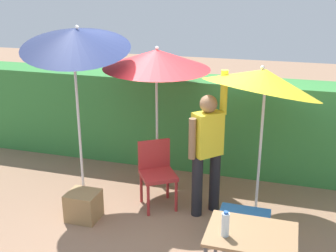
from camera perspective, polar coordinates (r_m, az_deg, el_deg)
ground_plane at (r=5.72m, az=-0.89°, el=-11.43°), size 24.00×24.00×0.00m
hedge_row at (r=6.87m, az=3.23°, el=0.59°), size 8.00×0.70×1.47m
umbrella_rainbow at (r=5.86m, az=-1.54°, el=9.05°), size 1.51×1.51×2.07m
umbrella_orange at (r=5.29m, az=12.84°, el=6.12°), size 1.54×1.50×2.14m
umbrella_yellow at (r=5.60m, az=-12.48°, el=11.48°), size 1.47×1.44×2.57m
person_vendor at (r=5.32m, az=5.34°, el=-2.75°), size 0.44×0.47×1.88m
chair_plastic at (r=5.66m, az=-1.54°, el=-5.97°), size 0.61×0.61×0.89m
cooler_box at (r=5.10m, az=10.24°, el=-13.37°), size 0.58×0.35×0.38m
crate_cardboard at (r=5.57m, az=-11.38°, el=-10.54°), size 0.39×0.36×0.37m
folding_table at (r=3.99m, az=11.18°, el=-15.19°), size 0.80×0.60×0.77m
bottle_water at (r=3.81m, az=7.79°, el=-13.06°), size 0.07×0.07×0.24m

